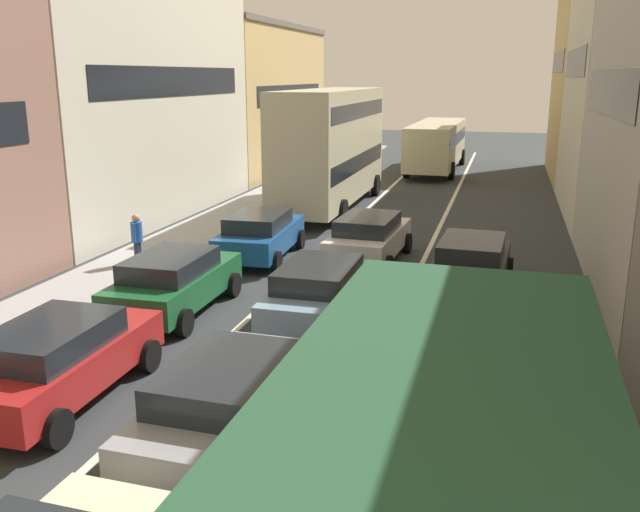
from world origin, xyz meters
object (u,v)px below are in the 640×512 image
object	(u,v)px
wagon_left_lane_second	(58,359)
sedan_right_lane_behind_truck	(464,335)
sedan_left_lane_third	(174,281)
coupe_centre_lane_fourth	(369,237)
removalist_box_truck	(449,489)
sedan_left_lane_fourth	(260,234)
hatchback_centre_lane_third	(320,291)
bus_mid_queue_primary	(331,143)
wagon_right_lane_far	(471,263)
sedan_centre_lane_second	(231,401)
bus_far_queue_secondary	(437,142)
pedestrian_mid_sidewalk	(137,238)

from	to	relation	value
wagon_left_lane_second	sedan_right_lane_behind_truck	size ratio (longest dim) A/B	1.00
sedan_left_lane_third	coupe_centre_lane_fourth	size ratio (longest dim) A/B	0.98
removalist_box_truck	sedan_left_lane_fourth	world-z (taller)	removalist_box_truck
wagon_left_lane_second	coupe_centre_lane_fourth	size ratio (longest dim) A/B	0.98
hatchback_centre_lane_third	coupe_centre_lane_fourth	bearing A→B (deg)	-0.10
coupe_centre_lane_fourth	bus_mid_queue_primary	world-z (taller)	bus_mid_queue_primary
wagon_right_lane_far	wagon_left_lane_second	bearing A→B (deg)	143.85
sedan_centre_lane_second	hatchback_centre_lane_third	bearing A→B (deg)	2.59
bus_far_queue_secondary	bus_mid_queue_primary	bearing A→B (deg)	167.17
wagon_left_lane_second	wagon_right_lane_far	xyz separation A→B (m)	(6.68, 8.34, 0.00)
coupe_centre_lane_fourth	sedan_left_lane_fourth	distance (m)	3.42
bus_mid_queue_primary	wagon_left_lane_second	bearing A→B (deg)	179.61
sedan_left_lane_fourth	pedestrian_mid_sidewalk	world-z (taller)	pedestrian_mid_sidewalk
sedan_right_lane_behind_truck	wagon_right_lane_far	distance (m)	5.28
sedan_right_lane_behind_truck	bus_far_queue_secondary	xyz separation A→B (m)	(-3.54, 28.80, 0.96)
removalist_box_truck	pedestrian_mid_sidewalk	size ratio (longest dim) A/B	4.66
sedan_right_lane_behind_truck	bus_mid_queue_primary	xyz separation A→B (m)	(-6.71, 15.78, 2.03)
wagon_right_lane_far	removalist_box_truck	bearing A→B (deg)	-175.51
wagon_right_lane_far	pedestrian_mid_sidewalk	size ratio (longest dim) A/B	2.64
sedan_left_lane_fourth	bus_far_queue_secondary	world-z (taller)	bus_far_queue_secondary
bus_mid_queue_primary	bus_far_queue_secondary	xyz separation A→B (m)	(3.17, 13.02, -1.07)
sedan_right_lane_behind_truck	coupe_centre_lane_fourth	bearing A→B (deg)	25.41
sedan_centre_lane_second	wagon_left_lane_second	world-z (taller)	same
pedestrian_mid_sidewalk	bus_mid_queue_primary	bearing A→B (deg)	-115.53
removalist_box_truck	pedestrian_mid_sidewalk	bearing A→B (deg)	41.04
sedan_centre_lane_second	bus_mid_queue_primary	size ratio (longest dim) A/B	0.41
sedan_right_lane_behind_truck	pedestrian_mid_sidewalk	bearing A→B (deg)	64.38
sedan_right_lane_behind_truck	hatchback_centre_lane_third	bearing A→B (deg)	62.19
coupe_centre_lane_fourth	hatchback_centre_lane_third	bearing A→B (deg)	-177.22
removalist_box_truck	sedan_centre_lane_second	bearing A→B (deg)	48.26
coupe_centre_lane_fourth	pedestrian_mid_sidewalk	xyz separation A→B (m)	(-6.54, -2.52, 0.15)
sedan_left_lane_fourth	bus_far_queue_secondary	bearing A→B (deg)	-11.54
bus_mid_queue_primary	sedan_left_lane_fourth	bearing A→B (deg)	179.58
coupe_centre_lane_fourth	sedan_right_lane_behind_truck	size ratio (longest dim) A/B	1.01
sedan_left_lane_fourth	coupe_centre_lane_fourth	bearing A→B (deg)	-84.97
wagon_left_lane_second	bus_far_queue_secondary	size ratio (longest dim) A/B	0.41
hatchback_centre_lane_third	wagon_right_lane_far	bearing A→B (deg)	-43.62
sedan_right_lane_behind_truck	wagon_left_lane_second	bearing A→B (deg)	115.27
wagon_left_lane_second	coupe_centre_lane_fourth	bearing A→B (deg)	-18.58
wagon_left_lane_second	bus_far_queue_secondary	world-z (taller)	bus_far_queue_secondary
sedan_right_lane_behind_truck	bus_mid_queue_primary	distance (m)	17.27
sedan_left_lane_third	wagon_right_lane_far	bearing A→B (deg)	-63.26
bus_mid_queue_primary	pedestrian_mid_sidewalk	xyz separation A→B (m)	(-3.21, -10.76, -1.88)
sedan_right_lane_behind_truck	bus_far_queue_secondary	bearing A→B (deg)	8.21
wagon_left_lane_second	bus_far_queue_secondary	xyz separation A→B (m)	(3.30, 31.85, 0.96)
sedan_right_lane_behind_truck	pedestrian_mid_sidewalk	size ratio (longest dim) A/B	2.61
sedan_centre_lane_second	wagon_left_lane_second	distance (m)	3.63
sedan_centre_lane_second	wagon_right_lane_far	distance (m)	9.55
sedan_centre_lane_second	sedan_left_lane_third	distance (m)	6.64
removalist_box_truck	wagon_right_lane_far	size ratio (longest dim) A/B	1.77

